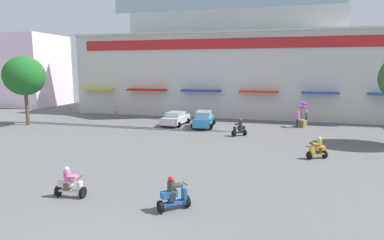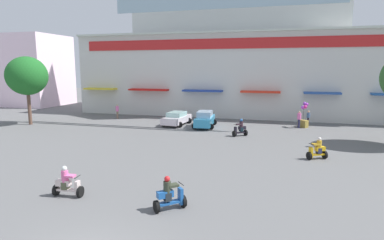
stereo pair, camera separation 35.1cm
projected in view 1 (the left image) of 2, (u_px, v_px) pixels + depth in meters
ground_plane at (191, 156)px, 22.14m from camera, size 128.00×128.00×0.00m
colonial_building at (236, 42)px, 43.44m from camera, size 39.86×18.81×21.66m
flank_building_left at (26, 71)px, 51.85m from camera, size 10.71×8.85×11.07m
plaza_tree_0 at (24, 76)px, 33.49m from camera, size 4.28×4.04×7.17m
parked_car_0 at (175, 118)px, 34.08m from camera, size 2.60×4.47×1.40m
parked_car_1 at (204, 119)px, 32.90m from camera, size 2.46×4.52×1.64m
scooter_rider_0 at (70, 185)px, 15.10m from camera, size 1.42×0.66×1.48m
scooter_rider_1 at (240, 129)px, 28.64m from camera, size 1.36×1.23×1.55m
scooter_rider_3 at (318, 150)px, 21.48m from camera, size 1.40×1.08×1.48m
scooter_rider_4 at (173, 196)px, 13.70m from camera, size 1.37×1.32×1.52m
pedestrian_0 at (306, 117)px, 33.65m from camera, size 0.39×0.39×1.61m
pedestrian_1 at (298, 118)px, 32.48m from camera, size 0.40×0.40×1.70m
pedestrian_2 at (115, 111)px, 38.19m from camera, size 0.51×0.51×1.70m
balloon_vendor_cart at (302, 116)px, 32.86m from camera, size 1.08×1.02×2.58m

